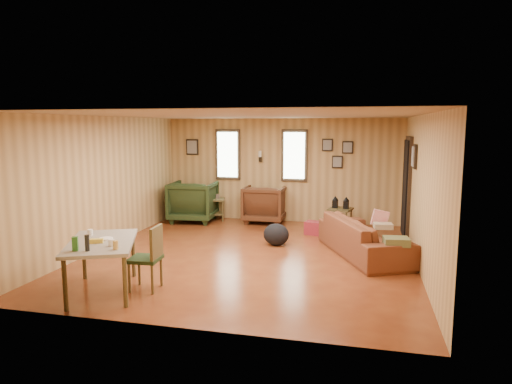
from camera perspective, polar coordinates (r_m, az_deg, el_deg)
room at (r=7.99m, az=0.97°, el=0.94°), size 5.54×6.04×2.44m
sofa at (r=8.09m, az=13.31°, el=-4.76°), size 1.50×2.28×0.86m
recliner_brown at (r=10.58m, az=1.12°, el=-1.28°), size 0.93×0.87×0.95m
recliner_green at (r=10.77m, az=-7.85°, el=-0.94°), size 1.09×1.03×1.04m
end_table at (r=10.87m, az=-5.29°, el=-1.68°), size 0.61×0.58×0.64m
side_table at (r=9.90m, az=10.52°, el=-1.88°), size 0.56×0.56×0.74m
cooler at (r=9.52m, az=7.36°, el=-4.49°), size 0.43×0.35×0.27m
backpack at (r=8.58m, az=2.54°, el=-5.33°), size 0.56×0.47×0.42m
sofa_pillows at (r=7.91m, az=16.21°, el=-4.69°), size 0.58×1.62×0.33m
dining_table at (r=6.44m, az=-18.77°, el=-6.39°), size 1.31×1.60×0.91m
dining_chair at (r=6.40m, az=-13.16°, el=-7.59°), size 0.43×0.43×0.89m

